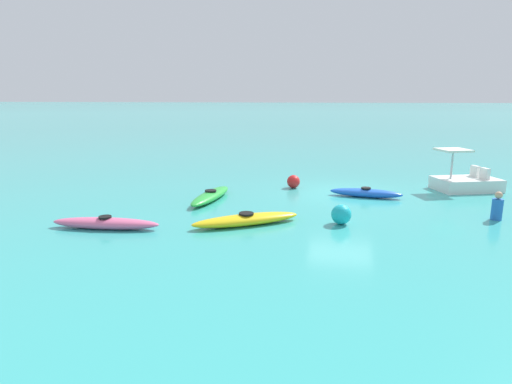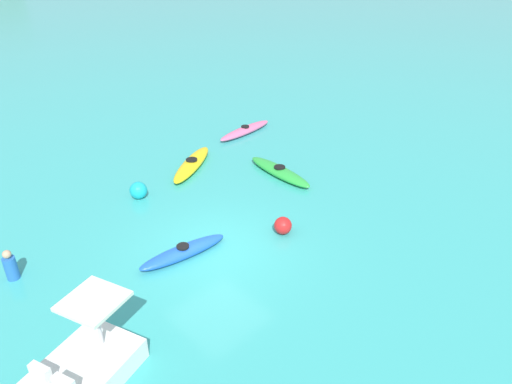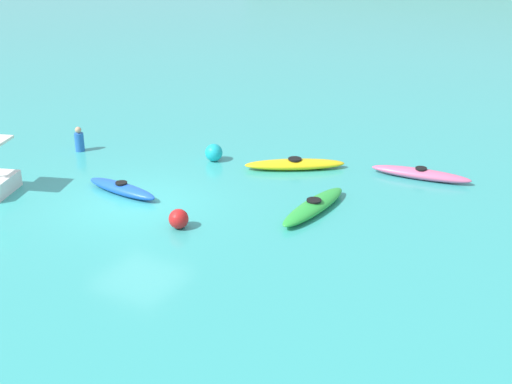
{
  "view_description": "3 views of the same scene",
  "coord_description": "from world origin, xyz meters",
  "px_view_note": "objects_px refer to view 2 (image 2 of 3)",
  "views": [
    {
      "loc": [
        0.08,
        16.5,
        3.66
      ],
      "look_at": [
        2.89,
        2.69,
        0.53
      ],
      "focal_mm": 29.9,
      "sensor_mm": 36.0,
      "label": 1
    },
    {
      "loc": [
        -6.74,
        -8.65,
        7.95
      ],
      "look_at": [
        2.79,
        1.28,
        0.32
      ],
      "focal_mm": 32.97,
      "sensor_mm": 36.0,
      "label": 2
    },
    {
      "loc": [
        11.86,
        -14.17,
        8.0
      ],
      "look_at": [
        2.89,
        1.95,
        0.25
      ],
      "focal_mm": 48.17,
      "sensor_mm": 36.0,
      "label": 3
    }
  ],
  "objects_px": {
    "kayak_yellow": "(192,164)",
    "pedal_boat_white": "(80,372)",
    "kayak_green": "(280,171)",
    "person_near_shore": "(11,266)",
    "kayak_pink": "(245,130)",
    "kayak_blue": "(183,252)",
    "buoy_cyan": "(138,190)",
    "buoy_red": "(283,226)"
  },
  "relations": [
    {
      "from": "kayak_yellow",
      "to": "person_near_shore",
      "type": "bearing_deg",
      "value": -164.38
    },
    {
      "from": "buoy_cyan",
      "to": "kayak_blue",
      "type": "bearing_deg",
      "value": -103.23
    },
    {
      "from": "kayak_green",
      "to": "kayak_pink",
      "type": "relative_size",
      "value": 1.01
    },
    {
      "from": "kayak_green",
      "to": "person_near_shore",
      "type": "height_order",
      "value": "person_near_shore"
    },
    {
      "from": "kayak_pink",
      "to": "kayak_yellow",
      "type": "bearing_deg",
      "value": -163.29
    },
    {
      "from": "pedal_boat_white",
      "to": "person_near_shore",
      "type": "distance_m",
      "value": 4.37
    },
    {
      "from": "kayak_blue",
      "to": "kayak_pink",
      "type": "bearing_deg",
      "value": 36.62
    },
    {
      "from": "pedal_boat_white",
      "to": "buoy_cyan",
      "type": "distance_m",
      "value": 7.57
    },
    {
      "from": "buoy_red",
      "to": "person_near_shore",
      "type": "bearing_deg",
      "value": 152.57
    },
    {
      "from": "buoy_cyan",
      "to": "person_near_shore",
      "type": "bearing_deg",
      "value": -162.94
    },
    {
      "from": "kayak_yellow",
      "to": "person_near_shore",
      "type": "xyz_separation_m",
      "value": [
        -7.37,
        -2.06,
        0.22
      ]
    },
    {
      "from": "kayak_blue",
      "to": "buoy_red",
      "type": "xyz_separation_m",
      "value": [
        2.85,
        -1.12,
        0.11
      ]
    },
    {
      "from": "kayak_green",
      "to": "buoy_cyan",
      "type": "height_order",
      "value": "buoy_cyan"
    },
    {
      "from": "buoy_cyan",
      "to": "buoy_red",
      "type": "bearing_deg",
      "value": -67.93
    },
    {
      "from": "kayak_blue",
      "to": "pedal_boat_white",
      "type": "bearing_deg",
      "value": -152.85
    },
    {
      "from": "kayak_pink",
      "to": "kayak_green",
      "type": "bearing_deg",
      "value": -115.67
    },
    {
      "from": "kayak_blue",
      "to": "buoy_cyan",
      "type": "bearing_deg",
      "value": 76.77
    },
    {
      "from": "kayak_yellow",
      "to": "pedal_boat_white",
      "type": "distance_m",
      "value": 9.95
    },
    {
      "from": "pedal_boat_white",
      "to": "kayak_pink",
      "type": "bearing_deg",
      "value": 33.54
    },
    {
      "from": "kayak_blue",
      "to": "buoy_red",
      "type": "bearing_deg",
      "value": -21.37
    },
    {
      "from": "buoy_cyan",
      "to": "person_near_shore",
      "type": "xyz_separation_m",
      "value": [
        -4.65,
        -1.43,
        0.09
      ]
    },
    {
      "from": "pedal_boat_white",
      "to": "buoy_red",
      "type": "height_order",
      "value": "pedal_boat_white"
    },
    {
      "from": "kayak_pink",
      "to": "pedal_boat_white",
      "type": "height_order",
      "value": "pedal_boat_white"
    },
    {
      "from": "kayak_blue",
      "to": "kayak_green",
      "type": "bearing_deg",
      "value": 16.1
    },
    {
      "from": "buoy_red",
      "to": "buoy_cyan",
      "type": "bearing_deg",
      "value": 112.07
    },
    {
      "from": "kayak_yellow",
      "to": "kayak_pink",
      "type": "xyz_separation_m",
      "value": [
        3.85,
        1.16,
        -0.0
      ]
    },
    {
      "from": "kayak_yellow",
      "to": "pedal_boat_white",
      "type": "height_order",
      "value": "pedal_boat_white"
    },
    {
      "from": "kayak_pink",
      "to": "pedal_boat_white",
      "type": "bearing_deg",
      "value": -146.46
    },
    {
      "from": "kayak_green",
      "to": "pedal_boat_white",
      "type": "bearing_deg",
      "value": -159.08
    },
    {
      "from": "kayak_blue",
      "to": "buoy_cyan",
      "type": "relative_size",
      "value": 4.56
    },
    {
      "from": "kayak_pink",
      "to": "buoy_red",
      "type": "distance_m",
      "value": 8.09
    },
    {
      "from": "kayak_green",
      "to": "pedal_boat_white",
      "type": "height_order",
      "value": "pedal_boat_white"
    },
    {
      "from": "kayak_green",
      "to": "pedal_boat_white",
      "type": "relative_size",
      "value": 1.16
    },
    {
      "from": "pedal_boat_white",
      "to": "buoy_red",
      "type": "distance_m",
      "value": 6.91
    },
    {
      "from": "kayak_pink",
      "to": "person_near_shore",
      "type": "height_order",
      "value": "person_near_shore"
    },
    {
      "from": "buoy_cyan",
      "to": "buoy_red",
      "type": "relative_size",
      "value": 1.1
    },
    {
      "from": "kayak_yellow",
      "to": "kayak_blue",
      "type": "bearing_deg",
      "value": -129.42
    },
    {
      "from": "kayak_yellow",
      "to": "kayak_green",
      "type": "distance_m",
      "value": 3.4
    },
    {
      "from": "kayak_green",
      "to": "buoy_red",
      "type": "height_order",
      "value": "buoy_red"
    },
    {
      "from": "kayak_blue",
      "to": "person_near_shore",
      "type": "height_order",
      "value": "person_near_shore"
    },
    {
      "from": "buoy_red",
      "to": "person_near_shore",
      "type": "height_order",
      "value": "person_near_shore"
    },
    {
      "from": "kayak_yellow",
      "to": "kayak_blue",
      "type": "height_order",
      "value": "same"
    }
  ]
}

